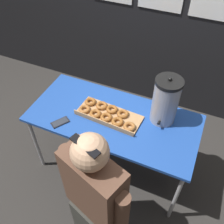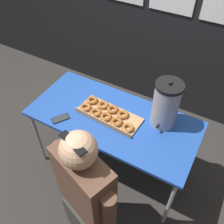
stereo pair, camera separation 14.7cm
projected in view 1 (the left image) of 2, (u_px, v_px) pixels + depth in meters
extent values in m
plane|color=#2D2B28|center=(113.00, 164.00, 2.71)|extent=(12.00, 12.00, 0.00)
cube|color=black|center=(160.00, 6.00, 2.61)|extent=(6.00, 0.10, 2.49)
cube|color=#1E479E|center=(113.00, 118.00, 2.18)|extent=(1.48, 0.69, 0.03)
cylinder|color=#ADADB2|center=(36.00, 144.00, 2.46)|extent=(0.03, 0.03, 0.73)
cylinder|color=#ADADB2|center=(175.00, 198.00, 2.07)|extent=(0.03, 0.03, 0.73)
cylinder|color=#ADADB2|center=(68.00, 105.00, 2.84)|extent=(0.03, 0.03, 0.73)
cylinder|color=#ADADB2|center=(190.00, 145.00, 2.45)|extent=(0.03, 0.03, 0.73)
cube|color=tan|center=(109.00, 115.00, 2.17)|extent=(0.58, 0.27, 0.02)
cube|color=tan|center=(103.00, 122.00, 2.08)|extent=(0.56, 0.04, 0.04)
torus|color=#9D602D|center=(84.00, 109.00, 2.19)|extent=(0.12, 0.12, 0.03)
torus|color=#935623|center=(95.00, 114.00, 2.15)|extent=(0.13, 0.13, 0.03)
torus|color=#945724|center=(106.00, 117.00, 2.13)|extent=(0.14, 0.14, 0.03)
torus|color=brown|center=(117.00, 122.00, 2.09)|extent=(0.11, 0.11, 0.03)
torus|color=#9C5F2C|center=(129.00, 127.00, 2.05)|extent=(0.11, 0.11, 0.03)
torus|color=#945724|center=(90.00, 102.00, 2.26)|extent=(0.13, 0.13, 0.03)
torus|color=#9A5D2A|center=(102.00, 106.00, 2.22)|extent=(0.12, 0.12, 0.03)
torus|color=#935623|center=(112.00, 109.00, 2.19)|extent=(0.11, 0.11, 0.03)
torus|color=#965926|center=(123.00, 114.00, 2.15)|extent=(0.10, 0.10, 0.03)
cylinder|color=#939399|center=(165.00, 102.00, 2.02)|extent=(0.21, 0.21, 0.39)
cylinder|color=black|center=(170.00, 82.00, 1.87)|extent=(0.22, 0.22, 0.03)
sphere|color=black|center=(170.00, 79.00, 1.85)|extent=(0.03, 0.03, 0.03)
cylinder|color=black|center=(159.00, 122.00, 2.04)|extent=(0.02, 0.05, 0.02)
cube|color=black|center=(60.00, 122.00, 2.12)|extent=(0.14, 0.17, 0.01)
cube|color=#2D333D|center=(60.00, 122.00, 2.12)|extent=(0.12, 0.14, 0.00)
cube|color=#33332D|center=(97.00, 218.00, 2.09)|extent=(0.42, 0.35, 0.45)
cube|color=brown|center=(94.00, 188.00, 1.71)|extent=(0.49, 0.34, 0.61)
sphere|color=tan|center=(90.00, 152.00, 1.40)|extent=(0.23, 0.23, 0.23)
cube|color=black|center=(85.00, 146.00, 1.33)|extent=(0.20, 0.11, 0.01)
cylinder|color=brown|center=(122.00, 215.00, 1.61)|extent=(0.10, 0.10, 0.49)
cylinder|color=brown|center=(70.00, 168.00, 1.85)|extent=(0.10, 0.10, 0.49)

